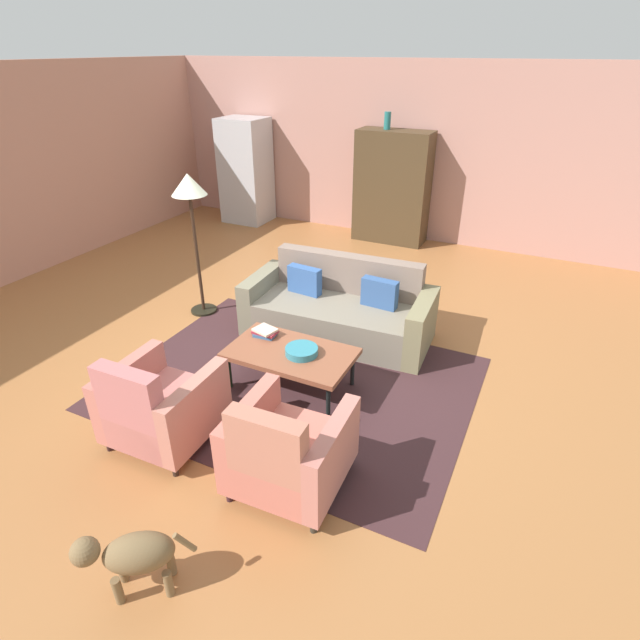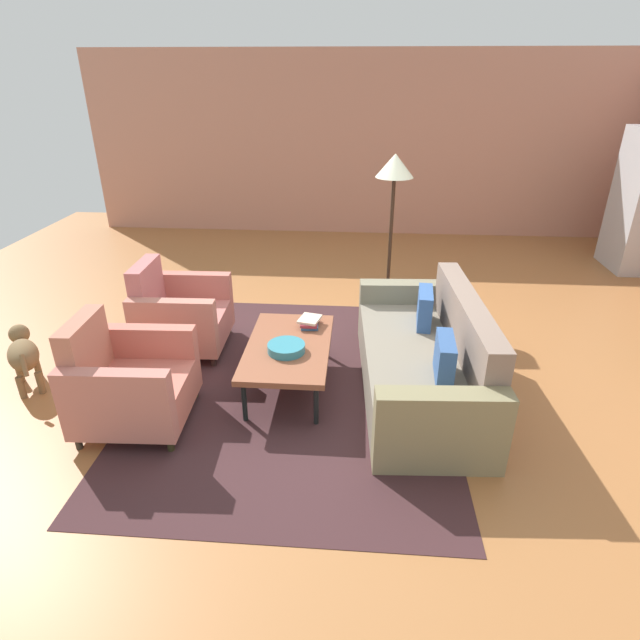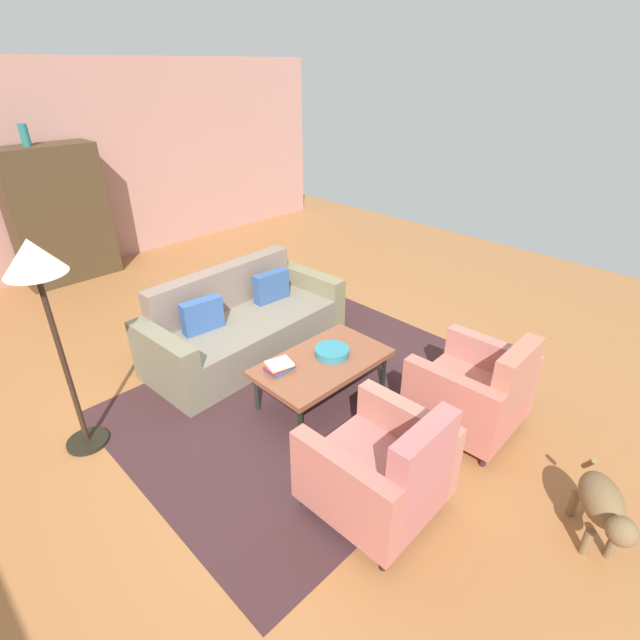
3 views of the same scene
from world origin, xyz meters
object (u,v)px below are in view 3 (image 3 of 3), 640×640
(book_stack, at_px, (279,366))
(dog, at_px, (603,506))
(vase_tall, at_px, (25,135))
(cabinet, at_px, (59,215))
(armchair_left, at_px, (384,473))
(couch, at_px, (242,325))
(floor_lamp, at_px, (38,278))
(coffee_table, at_px, (322,364))
(fruit_bowl, at_px, (332,352))
(armchair_right, at_px, (477,394))

(book_stack, xyz_separation_m, dog, (0.54, -2.41, -0.13))
(vase_tall, relative_size, dog, 0.43)
(book_stack, bearing_deg, cabinet, 92.21)
(dog, bearing_deg, armchair_left, -90.09)
(book_stack, relative_size, cabinet, 0.14)
(dog, bearing_deg, book_stack, -112.42)
(couch, height_order, floor_lamp, floor_lamp)
(coffee_table, xyz_separation_m, book_stack, (-0.37, 0.15, 0.08))
(couch, bearing_deg, coffee_table, 86.96)
(couch, relative_size, book_stack, 8.69)
(fruit_bowl, bearing_deg, vase_tall, 100.20)
(coffee_table, distance_m, cabinet, 4.55)
(fruit_bowl, distance_m, book_stack, 0.51)
(armchair_left, relative_size, floor_lamp, 0.51)
(coffee_table, relative_size, book_stack, 4.86)
(vase_tall, bearing_deg, cabinet, 1.81)
(armchair_left, bearing_deg, book_stack, 78.56)
(couch, distance_m, cabinet, 3.40)
(armchair_left, xyz_separation_m, vase_tall, (-0.09, 5.65, 1.59))
(coffee_table, bearing_deg, cabinet, 96.83)
(armchair_left, xyz_separation_m, book_stack, (0.23, 1.31, 0.10))
(book_stack, distance_m, vase_tall, 4.59)
(cabinet, distance_m, floor_lamp, 3.82)
(couch, distance_m, floor_lamp, 2.13)
(dog, bearing_deg, floor_lamp, -93.68)
(floor_lamp, bearing_deg, book_stack, -28.80)
(coffee_table, bearing_deg, fruit_bowl, 0.00)
(armchair_right, bearing_deg, armchair_left, 177.68)
(armchair_right, relative_size, vase_tall, 3.39)
(couch, height_order, cabinet, cabinet)
(vase_tall, bearing_deg, armchair_right, -77.14)
(book_stack, relative_size, floor_lamp, 0.14)
(cabinet, height_order, vase_tall, vase_tall)
(cabinet, xyz_separation_m, floor_lamp, (-1.23, -3.57, 0.54))
(fruit_bowl, xyz_separation_m, floor_lamp, (-1.89, 0.92, 1.01))
(couch, distance_m, coffee_table, 1.19)
(fruit_bowl, relative_size, book_stack, 1.25)
(book_stack, xyz_separation_m, cabinet, (-0.17, 4.34, 0.46))
(armchair_right, bearing_deg, fruit_bowl, 110.17)
(coffee_table, xyz_separation_m, armchair_left, (-0.60, -1.17, -0.02))
(book_stack, bearing_deg, fruit_bowl, -16.67)
(vase_tall, distance_m, floor_lamp, 3.76)
(cabinet, height_order, dog, cabinet)
(armchair_left, bearing_deg, vase_tall, 89.35)
(armchair_right, bearing_deg, coffee_table, 115.00)
(coffee_table, height_order, book_stack, book_stack)
(fruit_bowl, relative_size, floor_lamp, 0.18)
(fruit_bowl, relative_size, vase_tall, 1.19)
(couch, height_order, fruit_bowl, couch)
(book_stack, relative_size, dog, 0.41)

